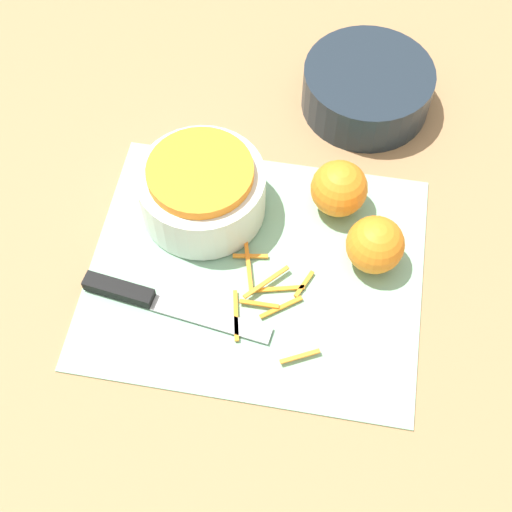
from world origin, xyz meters
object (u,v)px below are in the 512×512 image
(bowl_dark, at_px, (367,88))
(orange_right, at_px, (339,189))
(orange_left, at_px, (375,245))
(bowl_speckled, at_px, (202,189))
(knife, at_px, (142,297))

(bowl_dark, bearing_deg, orange_right, -95.99)
(bowl_dark, relative_size, orange_left, 2.54)
(bowl_speckled, bearing_deg, orange_left, -10.64)
(orange_left, relative_size, orange_right, 0.98)
(bowl_speckled, distance_m, bowl_dark, 0.29)
(bowl_speckled, height_order, orange_left, bowl_speckled)
(bowl_dark, height_order, orange_right, orange_right)
(bowl_speckled, relative_size, orange_right, 2.21)
(bowl_speckled, relative_size, bowl_dark, 0.89)
(orange_right, bearing_deg, bowl_dark, 84.01)
(bowl_speckled, height_order, orange_right, bowl_speckled)
(bowl_dark, bearing_deg, bowl_speckled, -130.76)
(bowl_dark, height_order, knife, bowl_dark)
(knife, bearing_deg, bowl_speckled, 80.68)
(bowl_dark, relative_size, knife, 0.77)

